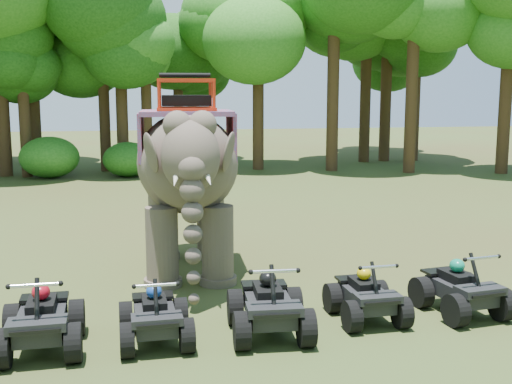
% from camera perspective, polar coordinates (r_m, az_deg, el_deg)
% --- Properties ---
extents(ground, '(110.00, 110.00, 0.00)m').
position_cam_1_polar(ground, '(12.96, 1.01, -9.15)').
color(ground, '#47381E').
rests_on(ground, ground).
extents(elephant, '(2.57, 5.35, 4.40)m').
position_cam_1_polar(elephant, '(14.29, -6.12, 1.57)').
color(elephant, brown).
rests_on(elephant, ground).
extents(atv_0, '(1.31, 1.76, 1.27)m').
position_cam_1_polar(atv_0, '(10.69, -18.59, -10.04)').
color(atv_0, black).
rests_on(atv_0, ground).
extents(atv_1, '(1.18, 1.59, 1.15)m').
position_cam_1_polar(atv_1, '(10.60, -8.98, -10.18)').
color(atv_1, black).
rests_on(atv_1, ground).
extents(atv_2, '(1.39, 1.83, 1.30)m').
position_cam_1_polar(atv_2, '(10.77, 1.17, -9.33)').
color(atv_2, black).
rests_on(atv_2, ground).
extents(atv_3, '(1.17, 1.58, 1.15)m').
position_cam_1_polar(atv_3, '(11.63, 9.79, -8.47)').
color(atv_3, black).
rests_on(atv_3, ground).
extents(atv_4, '(1.41, 1.79, 1.22)m').
position_cam_1_polar(atv_4, '(12.34, 17.78, -7.57)').
color(atv_4, black).
rests_on(atv_4, ground).
extents(tree_0, '(5.80, 5.80, 8.28)m').
position_cam_1_polar(tree_0, '(36.70, -6.95, 9.10)').
color(tree_0, '#195114').
rests_on(tree_0, ground).
extents(tree_1, '(6.27, 6.27, 8.96)m').
position_cam_1_polar(tree_1, '(33.03, 0.20, 9.78)').
color(tree_1, '#195114').
rests_on(tree_1, ground).
extents(tree_2, '(6.88, 6.88, 9.83)m').
position_cam_1_polar(tree_2, '(32.72, 6.88, 10.48)').
color(tree_2, '#195114').
rests_on(tree_2, ground).
extents(tree_3, '(6.57, 6.57, 9.39)m').
position_cam_1_polar(tree_3, '(32.60, 13.71, 9.91)').
color(tree_3, '#195114').
rests_on(tree_3, ground).
extents(tree_4, '(6.82, 6.82, 9.74)m').
position_cam_1_polar(tree_4, '(33.62, 21.42, 9.81)').
color(tree_4, '#195114').
rests_on(tree_4, ground).
extents(tree_29, '(4.84, 4.84, 6.92)m').
position_cam_1_polar(tree_29, '(31.95, -19.96, 7.44)').
color(tree_29, '#195114').
rests_on(tree_29, ground).
extents(tree_30, '(5.53, 5.53, 7.90)m').
position_cam_1_polar(tree_30, '(33.23, -13.39, 8.61)').
color(tree_30, '#195114').
rests_on(tree_30, ground).
extents(tree_34, '(7.07, 7.07, 10.10)m').
position_cam_1_polar(tree_34, '(37.13, 9.75, 10.44)').
color(tree_34, '#195114').
rests_on(tree_34, ground).
extents(tree_35, '(7.66, 7.66, 10.94)m').
position_cam_1_polar(tree_35, '(37.86, 11.54, 11.00)').
color(tree_35, '#195114').
rests_on(tree_35, ground).
extents(tree_36, '(6.24, 6.24, 8.92)m').
position_cam_1_polar(tree_36, '(32.28, -11.91, 9.57)').
color(tree_36, '#195114').
rests_on(tree_36, ground).
extents(tree_37, '(6.95, 6.95, 9.93)m').
position_cam_1_polar(tree_37, '(39.43, -21.78, 9.73)').
color(tree_37, '#195114').
rests_on(tree_37, ground).
extents(tree_38, '(6.16, 6.16, 8.79)m').
position_cam_1_polar(tree_38, '(33.76, -19.22, 9.12)').
color(tree_38, '#195114').
rests_on(tree_38, ground).
extents(tree_39, '(6.34, 6.34, 9.05)m').
position_cam_1_polar(tree_39, '(43.67, 9.68, 9.52)').
color(tree_39, '#195114').
rests_on(tree_39, ground).
extents(tree_42, '(5.41, 5.41, 7.73)m').
position_cam_1_polar(tree_42, '(38.19, -5.71, 8.71)').
color(tree_42, '#195114').
rests_on(tree_42, ground).
extents(tree_43, '(4.99, 4.99, 7.12)m').
position_cam_1_polar(tree_43, '(32.35, -9.73, 8.04)').
color(tree_43, '#195114').
rests_on(tree_43, ground).
extents(tree_44, '(6.42, 6.42, 9.17)m').
position_cam_1_polar(tree_44, '(38.45, 14.02, 9.56)').
color(tree_44, '#195114').
rests_on(tree_44, ground).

